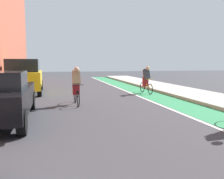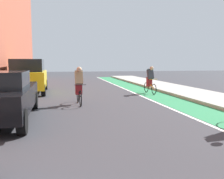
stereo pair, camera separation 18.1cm
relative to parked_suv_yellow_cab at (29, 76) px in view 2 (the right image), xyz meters
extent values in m
plane|color=#38383D|center=(3.36, -4.74, -1.02)|extent=(75.09, 75.09, 0.00)
cube|color=#2D8451|center=(6.97, -2.74, -1.02)|extent=(1.60, 34.13, 0.00)
cube|color=white|center=(6.07, -2.74, -1.02)|extent=(0.12, 34.13, 0.00)
cube|color=#A8A59E|center=(9.14, -2.74, -0.95)|extent=(2.73, 34.13, 0.14)
cylinder|color=black|center=(0.85, -5.14, -0.69)|extent=(0.23, 0.66, 0.66)
cylinder|color=black|center=(0.92, -8.61, -0.69)|extent=(0.23, 0.66, 0.66)
cube|color=yellow|center=(0.00, 0.06, -0.21)|extent=(2.03, 4.43, 0.95)
cube|color=black|center=(0.00, -0.16, 0.59)|extent=(1.75, 2.68, 0.75)
cylinder|color=black|center=(-0.92, 1.67, -0.69)|extent=(0.24, 0.67, 0.66)
cylinder|color=black|center=(0.82, 1.73, -0.69)|extent=(0.24, 0.67, 0.66)
cylinder|color=black|center=(-0.82, -1.60, -0.69)|extent=(0.24, 0.67, 0.66)
cylinder|color=black|center=(0.92, -1.55, -0.69)|extent=(0.24, 0.67, 0.66)
torus|color=black|center=(2.63, -5.03, -0.68)|extent=(0.07, 0.68, 0.67)
torus|color=black|center=(2.59, -3.98, -0.68)|extent=(0.07, 0.68, 0.67)
cylinder|color=black|center=(2.61, -4.50, -0.46)|extent=(0.08, 0.96, 0.33)
cylinder|color=black|center=(2.61, -4.32, -0.38)|extent=(0.04, 0.12, 0.55)
cylinder|color=black|center=(2.63, -4.95, -0.13)|extent=(0.48, 0.04, 0.02)
cube|color=maroon|center=(2.61, -4.40, -0.31)|extent=(0.29, 0.25, 0.56)
cube|color=tan|center=(2.61, -4.53, 0.15)|extent=(0.34, 0.41, 0.60)
sphere|color=tan|center=(2.62, -4.68, 0.49)|extent=(0.22, 0.22, 0.22)
cube|color=#4C7247|center=(2.61, -4.40, 0.17)|extent=(0.27, 0.28, 0.39)
torus|color=black|center=(6.97, -2.05, -0.72)|extent=(0.09, 0.60, 0.60)
torus|color=black|center=(6.88, -1.00, -0.72)|extent=(0.09, 0.60, 0.60)
cylinder|color=gold|center=(6.92, -1.52, -0.50)|extent=(0.12, 0.96, 0.33)
cylinder|color=gold|center=(6.91, -1.34, -0.42)|extent=(0.05, 0.12, 0.55)
cylinder|color=gold|center=(6.96, -1.97, -0.17)|extent=(0.48, 0.06, 0.02)
cube|color=maroon|center=(6.92, -1.42, -0.35)|extent=(0.30, 0.26, 0.56)
cube|color=#333842|center=(6.93, -1.55, 0.11)|extent=(0.35, 0.42, 0.60)
sphere|color=tan|center=(6.94, -1.70, 0.45)|extent=(0.22, 0.22, 0.22)
cube|color=maroon|center=(6.92, -1.42, 0.13)|extent=(0.28, 0.29, 0.39)
camera|label=1|loc=(1.75, -14.80, 0.79)|focal=38.84mm
camera|label=2|loc=(1.93, -14.84, 0.79)|focal=38.84mm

